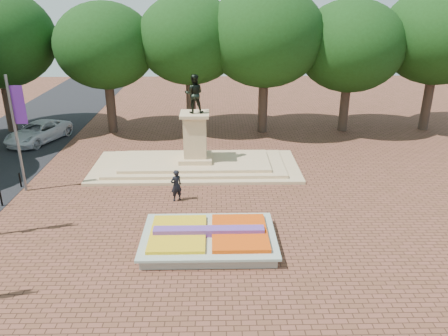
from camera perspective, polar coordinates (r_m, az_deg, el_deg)
name	(u,v)px	position (r m, az deg, el deg)	size (l,w,h in m)	color
ground	(190,225)	(22.86, -4.45, -7.38)	(90.00, 90.00, 0.00)	brown
flower_bed	(209,238)	(20.90, -1.91, -9.11)	(6.30, 4.30, 0.91)	gray
monument	(196,156)	(29.79, -3.73, 1.58)	(14.00, 6.00, 6.40)	tan
tree_row_back	(226,51)	(38.24, 0.26, 15.00)	(44.80, 8.80, 10.43)	#35251C
van	(38,132)	(38.38, -23.09, 4.34)	(2.67, 5.80, 1.61)	silver
pedestrian	(176,185)	(25.12, -6.27, -2.27)	(0.69, 0.45, 1.89)	black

